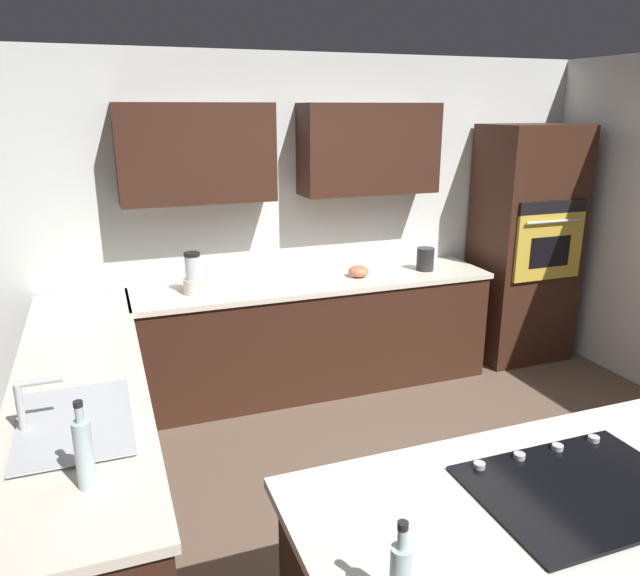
# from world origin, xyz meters

# --- Properties ---
(ground_plane) EXTENTS (14.00, 14.00, 0.00)m
(ground_plane) POSITION_xyz_m (0.00, 0.00, 0.00)
(ground_plane) COLOR brown
(wall_back) EXTENTS (6.00, 0.44, 2.60)m
(wall_back) POSITION_xyz_m (0.07, -2.05, 1.45)
(wall_back) COLOR silver
(wall_back) RESTS_ON ground
(lower_cabinets_back) EXTENTS (2.80, 0.60, 0.86)m
(lower_cabinets_back) POSITION_xyz_m (0.10, -1.72, 0.43)
(lower_cabinets_back) COLOR #381E14
(lower_cabinets_back) RESTS_ON ground
(countertop_back) EXTENTS (2.84, 0.64, 0.04)m
(countertop_back) POSITION_xyz_m (0.10, -1.72, 0.88)
(countertop_back) COLOR silver
(countertop_back) RESTS_ON lower_cabinets_back
(lower_cabinets_side) EXTENTS (0.60, 2.90, 0.86)m
(lower_cabinets_side) POSITION_xyz_m (1.82, -0.55, 0.43)
(lower_cabinets_side) COLOR #381E14
(lower_cabinets_side) RESTS_ON ground
(countertop_side) EXTENTS (0.64, 2.94, 0.04)m
(countertop_side) POSITION_xyz_m (1.82, -0.55, 0.88)
(countertop_side) COLOR silver
(countertop_side) RESTS_ON lower_cabinets_side
(island_top) EXTENTS (2.07, 0.93, 0.04)m
(island_top) POSITION_xyz_m (0.13, 1.14, 0.88)
(island_top) COLOR silver
(island_top) RESTS_ON island_base
(wall_oven) EXTENTS (0.80, 0.66, 2.06)m
(wall_oven) POSITION_xyz_m (-1.85, -1.72, 1.03)
(wall_oven) COLOR #381E14
(wall_oven) RESTS_ON ground
(sink_unit) EXTENTS (0.46, 0.70, 0.23)m
(sink_unit) POSITION_xyz_m (1.83, 0.03, 0.92)
(sink_unit) COLOR #515456
(sink_unit) RESTS_ON countertop_side
(cooktop) EXTENTS (0.76, 0.56, 0.03)m
(cooktop) POSITION_xyz_m (0.13, 1.13, 0.91)
(cooktop) COLOR black
(cooktop) RESTS_ON island_top
(blender) EXTENTS (0.15, 0.15, 0.31)m
(blender) POSITION_xyz_m (1.05, -1.70, 1.03)
(blender) COLOR beige
(blender) RESTS_ON countertop_back
(mixing_bowl) EXTENTS (0.17, 0.17, 0.09)m
(mixing_bowl) POSITION_xyz_m (-0.25, -1.70, 0.95)
(mixing_bowl) COLOR #CC724C
(mixing_bowl) RESTS_ON countertop_back
(kettle) EXTENTS (0.15, 0.15, 0.19)m
(kettle) POSITION_xyz_m (-0.85, -1.70, 0.99)
(kettle) COLOR #262628
(kettle) RESTS_ON countertop_back
(dish_soap_bottle) EXTENTS (0.06, 0.06, 0.34)m
(dish_soap_bottle) POSITION_xyz_m (1.77, 0.51, 1.04)
(dish_soap_bottle) COLOR silver
(dish_soap_bottle) RESTS_ON countertop_side
(oil_bottle) EXTENTS (0.06, 0.06, 0.27)m
(oil_bottle) POSITION_xyz_m (0.98, 1.38, 1.01)
(oil_bottle) COLOR silver
(oil_bottle) RESTS_ON island_top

